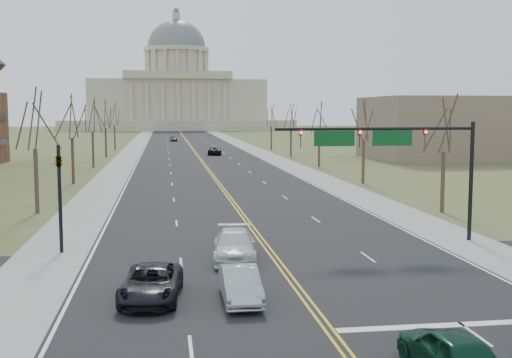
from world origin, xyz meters
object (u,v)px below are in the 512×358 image
object	(u,v)px
car_nb_inner_lead	(450,352)
signal_left	(60,186)
signal_mast	(391,146)
car_sb_inner_lead	(240,285)
car_far_sb	(174,139)
car_sb_outer_lead	(151,283)
car_sb_inner_second	(235,245)
car_far_nb	(214,151)

from	to	relation	value
car_nb_inner_lead	signal_left	bearing A→B (deg)	-57.85
signal_mast	car_nb_inner_lead	bearing A→B (deg)	-104.63
car_sb_inner_lead	car_far_sb	distance (m)	137.96
signal_left	car_sb_outer_lead	xyz separation A→B (m)	(5.11, -9.71, -3.00)
car_sb_inner_second	car_sb_outer_lead	bearing A→B (deg)	-116.66
signal_mast	car_sb_inner_second	size ratio (longest dim) A/B	2.26
car_sb_inner_lead	car_sb_inner_second	bearing A→B (deg)	85.65
car_sb_inner_second	car_far_nb	world-z (taller)	car_sb_inner_second
signal_mast	signal_left	distance (m)	19.06
car_nb_inner_lead	car_sb_inner_lead	bearing A→B (deg)	-62.14
car_sb_inner_second	car_far_nb	distance (m)	80.24
car_far_nb	car_far_sb	size ratio (longest dim) A/B	1.26
signal_mast	car_nb_inner_lead	xyz separation A→B (m)	(-4.90, -18.77, -5.01)
car_sb_inner_lead	car_sb_outer_lead	bearing A→B (deg)	168.41
car_sb_inner_lead	car_sb_outer_lead	distance (m)	3.72
car_far_nb	car_far_sb	world-z (taller)	car_far_nb
car_sb_outer_lead	car_far_nb	size ratio (longest dim) A/B	0.99
car_nb_inner_lead	car_far_sb	bearing A→B (deg)	-92.33
car_sb_inner_second	car_far_nb	size ratio (longest dim) A/B	1.04
car_sb_outer_lead	car_far_sb	size ratio (longest dim) A/B	1.25
signal_mast	car_sb_outer_lead	distance (m)	17.64
signal_left	car_far_sb	bearing A→B (deg)	86.36
signal_mast	car_sb_inner_lead	distance (m)	15.46
car_sb_outer_lead	car_far_nb	distance (m)	87.20
signal_left	car_far_nb	bearing A→B (deg)	79.31
signal_left	car_far_sb	size ratio (longest dim) A/B	1.47
signal_left	car_sb_inner_second	world-z (taller)	signal_left
car_sb_inner_lead	car_far_nb	world-z (taller)	car_far_nb
car_sb_inner_lead	car_far_sb	xyz separation A→B (m)	(-0.63, 137.96, -0.01)
car_nb_inner_lead	car_sb_inner_second	bearing A→B (deg)	-77.90
car_far_sb	car_sb_outer_lead	bearing A→B (deg)	-96.05
signal_mast	signal_left	bearing A→B (deg)	180.00
car_sb_outer_lead	car_sb_inner_second	distance (m)	7.85
car_nb_inner_lead	car_sb_inner_second	xyz separation A→B (m)	(-4.72, 15.68, 0.03)
car_nb_inner_lead	car_far_sb	world-z (taller)	car_nb_inner_lead
car_sb_inner_lead	car_far_sb	bearing A→B (deg)	90.38
car_sb_inner_lead	car_sb_inner_second	xyz separation A→B (m)	(0.58, 7.37, 0.07)
signal_left	car_sb_inner_second	size ratio (longest dim) A/B	1.12
car_sb_outer_lead	car_sb_inner_second	size ratio (longest dim) A/B	0.95
car_nb_inner_lead	car_far_nb	xyz separation A→B (m)	(0.48, 95.75, -0.03)
car_sb_inner_second	car_far_sb	world-z (taller)	car_sb_inner_second
car_nb_inner_lead	car_sb_outer_lead	distance (m)	12.73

